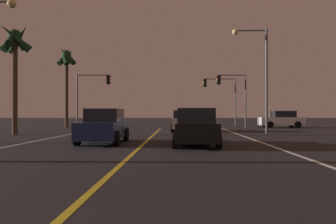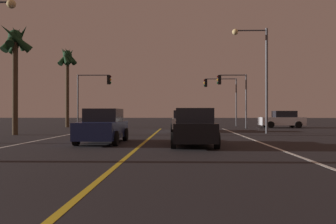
{
  "view_description": "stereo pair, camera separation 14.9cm",
  "coord_description": "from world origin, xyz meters",
  "px_view_note": "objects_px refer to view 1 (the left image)",
  "views": [
    {
      "loc": [
        1.64,
        -0.45,
        1.49
      ],
      "look_at": [
        0.93,
        23.59,
        1.56
      ],
      "focal_mm": 34.98,
      "sensor_mm": 36.0,
      "label": 1
    },
    {
      "loc": [
        1.78,
        -0.45,
        1.49
      ],
      "look_at": [
        0.93,
        23.59,
        1.56
      ],
      "focal_mm": 34.98,
      "sensor_mm": 36.0,
      "label": 2
    }
  ],
  "objects_px": {
    "palm_tree_left_far": "(66,63)",
    "street_lamp_right_far": "(258,66)",
    "traffic_light_near_left": "(94,88)",
    "palm_tree_left_mid": "(15,47)",
    "car_ahead_far": "(183,121)",
    "car_lead_same_lane": "(195,128)",
    "car_crossing_side": "(282,120)",
    "car_oncoming": "(104,126)",
    "traffic_light_far_right": "(220,90)",
    "traffic_light_near_right": "(231,88)"
  },
  "relations": [
    {
      "from": "traffic_light_near_left",
      "to": "palm_tree_left_mid",
      "type": "relative_size",
      "value": 0.69
    },
    {
      "from": "car_lead_same_lane",
      "to": "street_lamp_right_far",
      "type": "xyz_separation_m",
      "value": [
        5.05,
        9.04,
        4.09
      ]
    },
    {
      "from": "car_crossing_side",
      "to": "traffic_light_near_right",
      "type": "relative_size",
      "value": 0.83
    },
    {
      "from": "car_ahead_far",
      "to": "car_lead_same_lane",
      "type": "bearing_deg",
      "value": -178.45
    },
    {
      "from": "car_lead_same_lane",
      "to": "car_crossing_side",
      "type": "height_order",
      "value": "same"
    },
    {
      "from": "traffic_light_far_right",
      "to": "palm_tree_left_far",
      "type": "bearing_deg",
      "value": 11.95
    },
    {
      "from": "car_crossing_side",
      "to": "palm_tree_left_far",
      "type": "height_order",
      "value": "palm_tree_left_far"
    },
    {
      "from": "traffic_light_near_left",
      "to": "traffic_light_far_right",
      "type": "distance_m",
      "value": 14.07
    },
    {
      "from": "street_lamp_right_far",
      "to": "car_crossing_side",
      "type": "bearing_deg",
      "value": -116.33
    },
    {
      "from": "palm_tree_left_far",
      "to": "car_ahead_far",
      "type": "bearing_deg",
      "value": -30.4
    },
    {
      "from": "traffic_light_near_right",
      "to": "car_oncoming",
      "type": "bearing_deg",
      "value": 60.43
    },
    {
      "from": "palm_tree_left_mid",
      "to": "street_lamp_right_far",
      "type": "bearing_deg",
      "value": 7.29
    },
    {
      "from": "traffic_light_near_left",
      "to": "car_lead_same_lane",
      "type": "bearing_deg",
      "value": -61.77
    },
    {
      "from": "car_crossing_side",
      "to": "traffic_light_near_left",
      "type": "bearing_deg",
      "value": 5.27
    },
    {
      "from": "palm_tree_left_far",
      "to": "street_lamp_right_far",
      "type": "bearing_deg",
      "value": -29.23
    },
    {
      "from": "car_ahead_far",
      "to": "palm_tree_left_far",
      "type": "height_order",
      "value": "palm_tree_left_far"
    },
    {
      "from": "car_oncoming",
      "to": "traffic_light_near_right",
      "type": "xyz_separation_m",
      "value": [
        8.83,
        15.56,
        3.03
      ]
    },
    {
      "from": "street_lamp_right_far",
      "to": "palm_tree_left_mid",
      "type": "height_order",
      "value": "street_lamp_right_far"
    },
    {
      "from": "car_ahead_far",
      "to": "car_crossing_side",
      "type": "xyz_separation_m",
      "value": [
        10.03,
        6.76,
        0.0
      ]
    },
    {
      "from": "car_crossing_side",
      "to": "street_lamp_right_far",
      "type": "xyz_separation_m",
      "value": [
        -4.67,
        -9.43,
        4.09
      ]
    },
    {
      "from": "car_lead_same_lane",
      "to": "palm_tree_left_far",
      "type": "xyz_separation_m",
      "value": [
        -12.38,
        18.79,
        5.89
      ]
    },
    {
      "from": "car_oncoming",
      "to": "traffic_light_near_left",
      "type": "height_order",
      "value": "traffic_light_near_left"
    },
    {
      "from": "car_crossing_side",
      "to": "traffic_light_near_right",
      "type": "height_order",
      "value": "traffic_light_near_right"
    },
    {
      "from": "car_crossing_side",
      "to": "palm_tree_left_mid",
      "type": "bearing_deg",
      "value": 28.32
    },
    {
      "from": "street_lamp_right_far",
      "to": "palm_tree_left_mid",
      "type": "bearing_deg",
      "value": 7.29
    },
    {
      "from": "street_lamp_right_far",
      "to": "car_oncoming",
      "type": "bearing_deg",
      "value": 39.61
    },
    {
      "from": "car_lead_same_lane",
      "to": "car_oncoming",
      "type": "xyz_separation_m",
      "value": [
        -4.44,
        1.19,
        0.0
      ]
    },
    {
      "from": "car_crossing_side",
      "to": "palm_tree_left_mid",
      "type": "height_order",
      "value": "palm_tree_left_mid"
    },
    {
      "from": "car_ahead_far",
      "to": "traffic_light_near_left",
      "type": "relative_size",
      "value": 0.82
    },
    {
      "from": "traffic_light_near_right",
      "to": "car_ahead_far",
      "type": "bearing_deg",
      "value": 46.97
    },
    {
      "from": "car_ahead_far",
      "to": "car_oncoming",
      "type": "bearing_deg",
      "value": 158.6
    },
    {
      "from": "car_oncoming",
      "to": "street_lamp_right_far",
      "type": "height_order",
      "value": "street_lamp_right_far"
    },
    {
      "from": "car_lead_same_lane",
      "to": "traffic_light_near_left",
      "type": "distance_m",
      "value": 19.26
    },
    {
      "from": "car_ahead_far",
      "to": "traffic_light_near_right",
      "type": "bearing_deg",
      "value": -43.03
    },
    {
      "from": "traffic_light_near_left",
      "to": "car_ahead_far",
      "type": "bearing_deg",
      "value": -30.15
    },
    {
      "from": "car_oncoming",
      "to": "street_lamp_right_far",
      "type": "bearing_deg",
      "value": 129.61
    },
    {
      "from": "car_crossing_side",
      "to": "palm_tree_left_far",
      "type": "xyz_separation_m",
      "value": [
        -22.09,
        0.32,
        5.89
      ]
    },
    {
      "from": "car_oncoming",
      "to": "palm_tree_left_far",
      "type": "relative_size",
      "value": 0.5
    },
    {
      "from": "palm_tree_left_far",
      "to": "car_lead_same_lane",
      "type": "bearing_deg",
      "value": -56.62
    },
    {
      "from": "palm_tree_left_mid",
      "to": "car_lead_same_lane",
      "type": "bearing_deg",
      "value": -30.27
    },
    {
      "from": "traffic_light_near_right",
      "to": "palm_tree_left_far",
      "type": "bearing_deg",
      "value": -6.94
    },
    {
      "from": "palm_tree_left_far",
      "to": "car_oncoming",
      "type": "bearing_deg",
      "value": -65.72
    },
    {
      "from": "car_ahead_far",
      "to": "palm_tree_left_far",
      "type": "distance_m",
      "value": 15.18
    },
    {
      "from": "street_lamp_right_far",
      "to": "palm_tree_left_far",
      "type": "height_order",
      "value": "palm_tree_left_far"
    },
    {
      "from": "car_lead_same_lane",
      "to": "car_crossing_side",
      "type": "relative_size",
      "value": 1.0
    },
    {
      "from": "palm_tree_left_mid",
      "to": "car_crossing_side",
      "type": "bearing_deg",
      "value": 28.32
    },
    {
      "from": "traffic_light_near_right",
      "to": "car_lead_same_lane",
      "type": "bearing_deg",
      "value": 75.32
    },
    {
      "from": "car_oncoming",
      "to": "traffic_light_far_right",
      "type": "height_order",
      "value": "traffic_light_far_right"
    },
    {
      "from": "car_crossing_side",
      "to": "palm_tree_left_far",
      "type": "distance_m",
      "value": 22.87
    },
    {
      "from": "car_crossing_side",
      "to": "palm_tree_left_far",
      "type": "relative_size",
      "value": 0.5
    }
  ]
}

